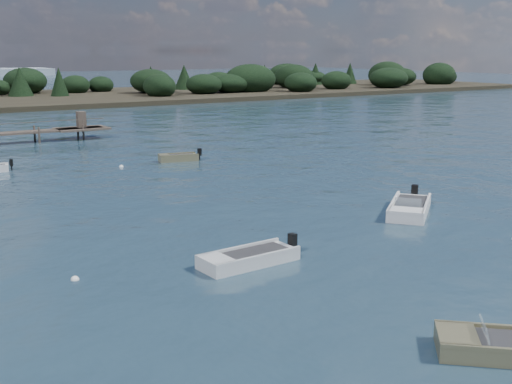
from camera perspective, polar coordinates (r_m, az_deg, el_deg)
ground at (r=76.94m, az=-20.79°, el=5.24°), size 400.00×400.00×0.00m
dinghy_mid_white_b at (r=35.54m, az=13.49°, el=-1.55°), size 5.10×4.60×1.35m
tender_far_grey_b at (r=51.33m, az=-6.90°, el=2.94°), size 3.50×1.85×1.17m
dinghy_mid_grey at (r=26.43m, az=-0.67°, el=-6.10°), size 4.59×1.83×1.15m
buoy_c at (r=25.67m, az=-15.79°, el=-7.52°), size 0.32×0.32×0.32m
buoy_e at (r=49.46m, az=-11.88°, el=2.21°), size 0.32×0.32×0.32m
far_headland at (r=122.03m, az=-13.36°, el=9.01°), size 190.00×40.00×5.80m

